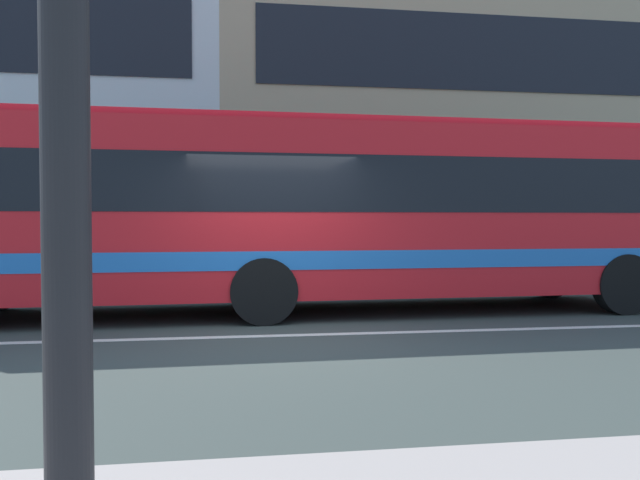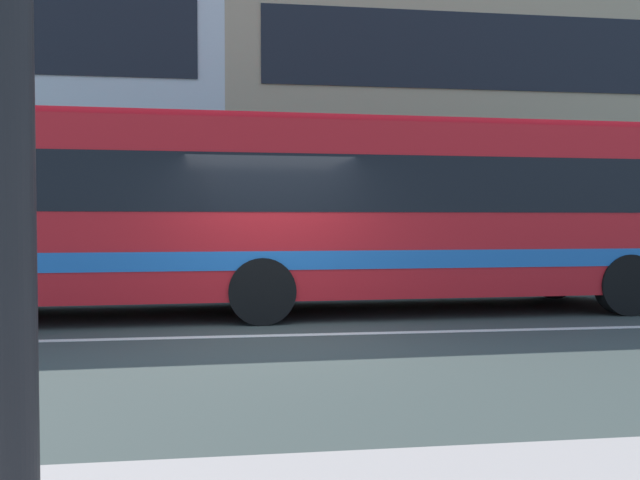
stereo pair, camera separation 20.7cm
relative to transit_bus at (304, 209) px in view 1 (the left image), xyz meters
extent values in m
plane|color=#3A433F|center=(-0.60, -2.07, -1.75)|extent=(160.00, 160.00, 0.00)
cube|color=silver|center=(-0.60, -2.07, -1.75)|extent=(60.00, 0.16, 0.01)
cube|color=#215526|center=(-0.88, 3.33, -1.29)|extent=(13.03, 1.10, 0.92)
cube|color=tan|center=(11.38, 13.00, 3.98)|extent=(25.75, 10.76, 11.46)
cube|color=black|center=(11.38, 7.60, 4.90)|extent=(23.69, 0.04, 2.29)
cube|color=red|center=(0.00, 0.00, -0.05)|extent=(12.39, 2.82, 2.70)
cube|color=black|center=(0.00, 0.00, 0.36)|extent=(11.66, 2.82, 0.87)
cube|color=blue|center=(0.00, 0.00, -0.79)|extent=(12.15, 2.84, 0.28)
cube|color=red|center=(0.00, 0.00, 1.36)|extent=(11.89, 2.42, 0.12)
cube|color=black|center=(6.17, 0.18, 0.36)|extent=(0.09, 2.07, 0.95)
cylinder|color=black|center=(5.13, 1.28, -1.25)|extent=(1.01, 0.31, 1.00)
cylinder|color=black|center=(5.20, -0.98, -1.25)|extent=(1.01, 0.31, 1.00)
cylinder|color=black|center=(-0.81, 1.11, -1.25)|extent=(1.01, 0.31, 1.00)
cylinder|color=black|center=(-0.74, -1.16, -1.25)|extent=(1.01, 0.31, 1.00)
cylinder|color=black|center=(-1.71, -8.38, 0.32)|extent=(0.14, 0.14, 3.84)
camera|label=1|loc=(-1.24, -10.27, -0.21)|focal=34.55mm
camera|label=2|loc=(-1.04, -10.30, -0.21)|focal=34.55mm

